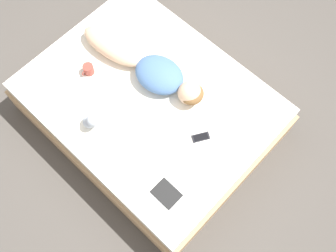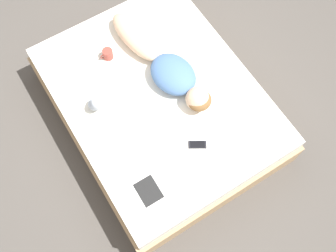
% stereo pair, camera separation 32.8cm
% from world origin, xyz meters
% --- Properties ---
extents(ground_plane, '(12.00, 12.00, 0.00)m').
position_xyz_m(ground_plane, '(0.00, 0.00, 0.00)').
color(ground_plane, '#4C4742').
extents(bed, '(1.68, 2.15, 0.47)m').
position_xyz_m(bed, '(0.00, 0.00, 0.23)').
color(bed, tan).
rests_on(bed, ground_plane).
extents(person, '(0.45, 1.31, 0.21)m').
position_xyz_m(person, '(-0.16, -0.19, 0.57)').
color(person, '#DBB28E').
rests_on(person, bed).
extents(open_magazine, '(0.52, 0.31, 0.01)m').
position_xyz_m(open_magazine, '(0.40, 0.71, 0.48)').
color(open_magazine, white).
rests_on(open_magazine, bed).
extents(coffee_mug, '(0.13, 0.09, 0.10)m').
position_xyz_m(coffee_mug, '(0.19, -0.57, 0.52)').
color(coffee_mug, '#993D33').
rests_on(coffee_mug, bed).
extents(cell_phone, '(0.16, 0.14, 0.01)m').
position_xyz_m(cell_phone, '(-0.02, 0.59, 0.48)').
color(cell_phone, black).
rests_on(cell_phone, bed).
extents(plush_toy, '(0.14, 0.16, 0.19)m').
position_xyz_m(plush_toy, '(0.52, -0.16, 0.56)').
color(plush_toy, '#B2BCCC').
rests_on(plush_toy, bed).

